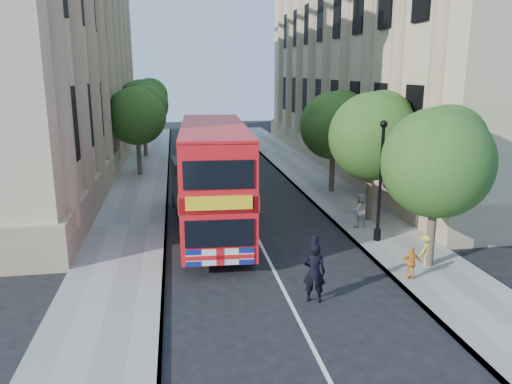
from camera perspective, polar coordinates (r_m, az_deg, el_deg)
name	(u,v)px	position (r m, az deg, el deg)	size (l,w,h in m)	color
ground	(298,317)	(15.56, 4.78, -14.10)	(120.00, 120.00, 0.00)	black
pavement_right	(360,215)	(26.09, 11.80, -2.58)	(3.50, 80.00, 0.12)	gray
pavement_left	(130,226)	(24.53, -14.24, -3.76)	(3.50, 80.00, 0.12)	gray
building_right	(400,47)	(41.16, 16.17, 15.64)	(12.00, 38.00, 18.00)	tan
building_left	(17,44)	(38.79, -25.64, 15.01)	(12.00, 38.00, 18.00)	tan
tree_right_near	(438,157)	(19.05, 20.11, 3.81)	(4.00, 4.00, 6.08)	#473828
tree_right_mid	(374,131)	(24.38, 13.32, 6.75)	(4.20, 4.20, 6.37)	#473828
tree_right_far	(334,122)	(29.99, 8.94, 7.94)	(4.00, 4.00, 6.15)	#473828
tree_left_far	(137,113)	(35.57, -13.41, 8.83)	(4.00, 4.00, 6.30)	#473828
tree_left_back	(144,102)	(43.52, -12.72, 10.04)	(4.20, 4.20, 6.65)	#473828
lamp_post	(380,186)	(21.62, 14.00, 0.64)	(0.32, 0.32, 5.16)	black
double_decker_bus	(214,176)	(22.35, -4.80, 1.88)	(3.27, 10.63, 4.85)	red
box_van	(193,188)	(25.98, -7.17, 0.44)	(2.27, 4.87, 2.72)	black
police_constable	(314,272)	(16.20, 6.67, -9.11)	(0.72, 0.47, 1.98)	black
woman_pedestrian	(359,210)	(23.68, 11.68, -2.06)	(0.79, 0.61, 1.62)	beige
child_a	(411,263)	(18.40, 17.32, -7.74)	(0.70, 0.29, 1.19)	orange
child_b	(426,250)	(19.83, 18.81, -6.28)	(0.78, 0.45, 1.20)	gold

